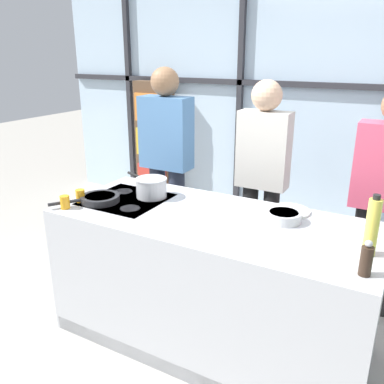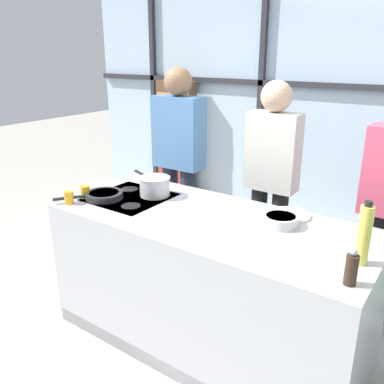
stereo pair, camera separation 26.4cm
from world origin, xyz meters
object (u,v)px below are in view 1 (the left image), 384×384
object	(u,v)px
juice_glass_near	(65,202)
spectator_center_left	(262,171)
spectator_far_left	(166,155)
juice_glass_far	(80,196)
mixing_bowl	(284,216)
pepper_grinder	(366,260)
saucepan	(151,187)
white_plate	(289,211)
oil_bottle	(372,227)
frying_pan	(99,198)

from	to	relation	value
juice_glass_near	spectator_center_left	bearing A→B (deg)	53.68
spectator_far_left	juice_glass_far	distance (m)	1.09
mixing_bowl	pepper_grinder	bearing A→B (deg)	-40.02
saucepan	mixing_bowl	bearing A→B (deg)	1.39
white_plate	oil_bottle	distance (m)	0.65
mixing_bowl	juice_glass_near	xyz separation A→B (m)	(-1.30, -0.48, 0.01)
oil_bottle	frying_pan	bearing A→B (deg)	-177.47
spectator_center_left	juice_glass_far	size ratio (longest dim) A/B	19.52
oil_bottle	white_plate	bearing A→B (deg)	143.98
oil_bottle	juice_glass_far	distance (m)	1.81
spectator_far_left	mixing_bowl	world-z (taller)	spectator_far_left
oil_bottle	juice_glass_near	bearing A→B (deg)	-171.31
saucepan	pepper_grinder	world-z (taller)	pepper_grinder
spectator_far_left	white_plate	distance (m)	1.42
white_plate	pepper_grinder	distance (m)	0.79
pepper_grinder	mixing_bowl	bearing A→B (deg)	139.98
mixing_bowl	pepper_grinder	size ratio (longest dim) A/B	1.21
pepper_grinder	spectator_center_left	bearing A→B (deg)	127.83
spectator_center_left	saucepan	size ratio (longest dim) A/B	4.28
spectator_center_left	pepper_grinder	world-z (taller)	spectator_center_left
frying_pan	pepper_grinder	xyz separation A→B (m)	(1.70, -0.15, 0.05)
spectator_far_left	juice_glass_far	world-z (taller)	spectator_far_left
spectator_center_left	juice_glass_near	world-z (taller)	spectator_center_left
white_plate	saucepan	bearing A→B (deg)	-168.45
mixing_bowl	pepper_grinder	distance (m)	0.67
frying_pan	pepper_grinder	world-z (taller)	pepper_grinder
pepper_grinder	juice_glass_near	distance (m)	1.81
juice_glass_near	juice_glass_far	world-z (taller)	same
spectator_center_left	white_plate	xyz separation A→B (m)	(0.39, -0.58, -0.06)
frying_pan	pepper_grinder	size ratio (longest dim) A/B	2.38
saucepan	juice_glass_far	size ratio (longest dim) A/B	4.56
spectator_far_left	oil_bottle	world-z (taller)	spectator_far_left
spectator_far_left	frying_pan	bearing A→B (deg)	96.19
pepper_grinder	saucepan	bearing A→B (deg)	164.42
spectator_far_left	mixing_bowl	xyz separation A→B (m)	(1.30, -0.75, -0.06)
frying_pan	pepper_grinder	bearing A→B (deg)	-4.97
spectator_far_left	pepper_grinder	distance (m)	2.16
white_plate	juice_glass_near	world-z (taller)	juice_glass_near
juice_glass_far	juice_glass_near	bearing A→B (deg)	-90.00
white_plate	oil_bottle	bearing A→B (deg)	-36.02
saucepan	mixing_bowl	size ratio (longest dim) A/B	1.85
spectator_far_left	spectator_center_left	size ratio (longest dim) A/B	1.04
white_plate	pepper_grinder	world-z (taller)	pepper_grinder
spectator_center_left	mixing_bowl	distance (m)	0.85
saucepan	oil_bottle	bearing A→B (deg)	-7.18
frying_pan	oil_bottle	world-z (taller)	oil_bottle
saucepan	frying_pan	bearing A→B (deg)	-134.46
frying_pan	white_plate	xyz separation A→B (m)	(1.18, 0.45, -0.02)
saucepan	mixing_bowl	world-z (taller)	saucepan
pepper_grinder	juice_glass_far	size ratio (longest dim) A/B	2.04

